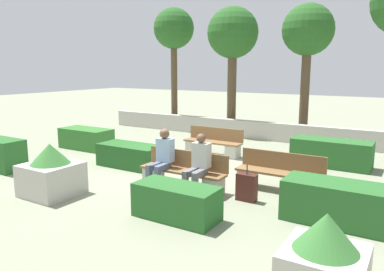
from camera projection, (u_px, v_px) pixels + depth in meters
The scene contains 18 objects.
ground_plane at pixel (172, 170), 10.02m from camera, with size 60.00×60.00×0.00m, color gray.
perimeter_wall at pixel (251, 130), 14.47m from camera, with size 13.37×0.30×0.68m.
bench_front at pixel (183, 174), 8.47m from camera, with size 2.08×0.48×0.84m.
bench_left_side at pixel (279, 176), 8.31m from camera, with size 1.94×0.48×0.84m.
bench_right_side at pixel (213, 145), 11.74m from camera, with size 1.87×0.49×0.84m.
person_seated_man at pixel (198, 162), 8.03m from camera, with size 0.38×0.64×1.32m.
person_seated_woman at pixel (162, 155), 8.53m from camera, with size 0.38×0.64×1.34m.
hedge_block_near_left at pixel (86, 139), 12.66m from camera, with size 1.82×0.85×0.68m.
hedge_block_near_right at pixel (335, 203), 6.59m from camera, with size 1.77×0.81×0.73m.
hedge_block_mid_left at pixel (331, 153), 10.38m from camera, with size 2.11×0.82×0.75m.
hedge_block_mid_right at pixel (176, 202), 6.79m from camera, with size 1.56×0.71×0.63m.
hedge_block_far_right at pixel (131, 156), 10.35m from camera, with size 1.86×0.84×0.62m.
planter_corner_left at pixel (51, 172), 8.02m from camera, with size 1.07×1.07×1.12m.
planter_corner_right at pixel (324, 265), 4.22m from camera, with size 0.91×0.91×1.14m.
suitcase at pixel (247, 187), 7.69m from camera, with size 0.42×0.20×0.77m.
tree_leftmost at pixel (174, 31), 16.49m from camera, with size 1.79×1.79×5.30m.
tree_center_left at pixel (233, 36), 15.07m from camera, with size 2.06×2.06×5.13m.
tree_center_right at pixel (308, 33), 14.04m from camera, with size 1.94×1.94×5.08m.
Camera 1 is at (5.53, -7.97, 2.71)m, focal length 35.00 mm.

